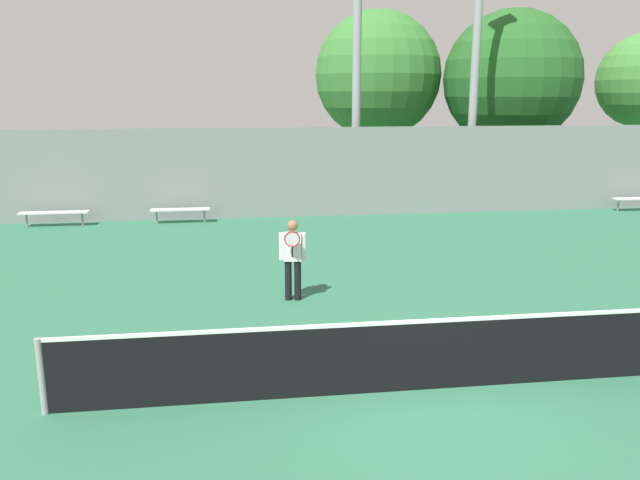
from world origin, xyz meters
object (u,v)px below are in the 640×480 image
bench_courtside_near (54,213)px  tree_green_broad (512,79)px  light_pole_near_left (477,35)px  tree_dark_dense (378,75)px  light_pole_far_right (357,62)px  bench_courtside_far (180,210)px  tennis_player (293,255)px  bench_adjacent_court (636,199)px  tennis_net (423,354)px

bench_courtside_near → tree_green_broad: 18.28m
light_pole_near_left → tree_dark_dense: 6.26m
light_pole_near_left → tree_green_broad: light_pole_near_left is taller
light_pole_far_right → bench_courtside_near: bearing=-173.2°
bench_courtside_far → light_pole_far_right: size_ratio=0.21×
tennis_player → bench_courtside_near: tennis_player is taller
tree_dark_dense → light_pole_far_right: bearing=-109.5°
bench_courtside_near → bench_courtside_far: 3.91m
bench_courtside_far → light_pole_near_left: light_pole_near_left is taller
bench_courtside_far → bench_adjacent_court: same height
tennis_player → bench_courtside_far: bearing=116.4°
tennis_net → light_pole_near_left: bearing=66.8°
bench_courtside_far → tree_green_broad: tree_green_broad is taller
tree_green_broad → bench_courtside_near: bearing=-164.2°
bench_courtside_near → tree_green_broad: bearing=15.8°
tennis_net → tennis_player: bearing=108.9°
tennis_player → bench_courtside_near: 10.70m
bench_courtside_near → light_pole_near_left: bearing=5.2°
bench_courtside_far → light_pole_near_left: (10.21, 1.29, 5.63)m
tennis_net → bench_adjacent_court: (11.66, 12.44, -0.11)m
bench_courtside_near → bench_adjacent_court: bearing=-0.0°
tennis_player → bench_adjacent_court: size_ratio=1.01×
bench_adjacent_court → tree_green_broad: tree_green_broad is taller
bench_adjacent_court → light_pole_near_left: bearing=167.4°
tennis_net → light_pole_far_right: light_pole_far_right is taller
bench_courtside_near → light_pole_far_right: size_ratio=0.23×
light_pole_far_right → tree_green_broad: bearing=27.0°
light_pole_far_right → tree_green_broad: size_ratio=1.21×
tennis_net → light_pole_far_right: size_ratio=1.13×
tree_green_broad → tree_dark_dense: size_ratio=0.98×
light_pole_near_left → light_pole_far_right: size_ratio=1.20×
tennis_player → bench_courtside_far: 8.75m
light_pole_far_right → tennis_net: bearing=-97.0°
light_pole_far_right → bench_adjacent_court: bearing=-6.7°
tennis_player → bench_courtside_near: bearing=136.6°
tennis_net → light_pole_near_left: (5.89, 13.74, 5.53)m
bench_adjacent_court → light_pole_far_right: light_pole_far_right is taller
bench_adjacent_court → light_pole_near_left: (-5.76, 1.29, 5.64)m
tennis_player → light_pole_near_left: (7.33, 9.54, 5.12)m
tennis_net → light_pole_near_left: light_pole_near_left is taller
light_pole_near_left → bench_courtside_near: bearing=-174.8°
tennis_net → light_pole_far_right: 14.48m
bench_adjacent_court → tree_green_broad: 7.04m
tennis_net → tennis_player: (-1.43, 4.20, 0.40)m
bench_courtside_near → tennis_net: bearing=-56.5°
bench_courtside_near → tree_dark_dense: 14.59m
tennis_player → light_pole_near_left: 13.07m
bench_adjacent_court → light_pole_far_right: size_ratio=0.18×
tennis_player → light_pole_near_left: light_pole_near_left is taller
tennis_player → bench_courtside_near: (-6.80, 8.25, -0.51)m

